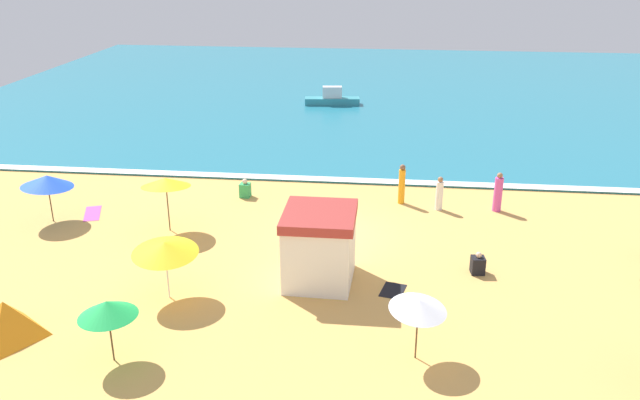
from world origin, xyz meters
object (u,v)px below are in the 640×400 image
Objects in this scene: beach_umbrella_5 at (418,305)px; beachgoer_1 at (402,185)px; beach_umbrella_2 at (165,247)px; beachgoer_0 at (331,220)px; beachgoer_2 at (478,264)px; small_boat_0 at (332,99)px; beachgoer_6 at (245,189)px; beach_umbrella_0 at (47,181)px; beach_umbrella_4 at (166,182)px; beach_umbrella_1 at (107,309)px; lifeguard_cabana at (320,246)px; beach_tent at (6,319)px; beachgoer_3 at (498,193)px; beachgoer_7 at (439,194)px.

beach_umbrella_5 is 1.25× the size of beachgoer_1.
beach_umbrella_2 is 3.11× the size of beachgoer_0.
small_boat_0 is at bearing 106.81° from beachgoer_2.
beachgoer_6 is (0.51, 9.50, -1.49)m from beach_umbrella_2.
beach_umbrella_0 is 1.27× the size of beach_umbrella_5.
beach_umbrella_5 is (9.96, -7.93, -0.37)m from beach_umbrella_4.
beach_umbrella_1 is 0.97× the size of beach_umbrella_4.
beach_umbrella_5 is at bearing -38.53° from beach_umbrella_4.
beach_umbrella_4 is at bearing 151.74° from lifeguard_cabana.
beach_tent reaches higher than beachgoer_2.
beachgoer_2 is at bearing -11.20° from beach_umbrella_4.
beach_umbrella_0 is at bearing -177.26° from beachgoer_0.
lifeguard_cabana is 3.08× the size of beachgoer_6.
beachgoer_6 is at bearing 177.88° from beachgoer_3.
beach_umbrella_4 is at bearing -101.36° from small_boat_0.
beachgoer_3 is 2.58m from beachgoer_7.
beachgoer_0 is 0.22× the size of small_boat_0.
beach_umbrella_2 is 1.54× the size of beachgoer_3.
beach_umbrella_5 is (15.28, -8.31, -0.08)m from beach_umbrella_0.
beachgoer_7 is (1.31, 11.48, -1.02)m from beach_umbrella_5.
beach_umbrella_4 is at bearing -171.90° from beachgoer_0.
beach_umbrella_1 reaches higher than beachgoer_7.
beach_umbrella_1 is 3.66m from beach_umbrella_2.
beach_umbrella_0 is 15.41m from beachgoer_1.
beachgoer_7 is 0.38× the size of small_boat_0.
beach_umbrella_5 reaches higher than beachgoer_2.
small_boat_0 is (-2.06, 26.62, -0.82)m from lifeguard_cabana.
beach_umbrella_0 is 1.31× the size of beach_tent.
beach_umbrella_4 is 2.69× the size of beachgoer_6.
beach_umbrella_0 is 5.34m from beach_umbrella_4.
beach_umbrella_0 is at bearing 140.98° from beach_umbrella_2.
beachgoer_1 is at bearing 91.73° from beach_umbrella_5.
beachgoer_6 is at bearing 60.92° from beach_umbrella_4.
beach_umbrella_2 is 11.05m from beachgoer_2.
beach_umbrella_2 is (-4.91, -1.78, 0.53)m from lifeguard_cabana.
beachgoer_3 is at bearing -5.98° from beachgoer_1.
beach_umbrella_4 reaches higher than beach_umbrella_1.
lifeguard_cabana is 5.45m from beach_umbrella_5.
beach_tent is at bearing -102.50° from small_boat_0.
beach_umbrella_1 is at bearing -122.10° from beachgoer_1.
beach_umbrella_0 is 11.51m from beach_umbrella_1.
beach_umbrella_4 is (-6.69, 3.60, 0.79)m from lifeguard_cabana.
small_boat_0 is at bearing 78.64° from beach_umbrella_4.
small_boat_0 is at bearing 99.78° from beach_umbrella_5.
beach_umbrella_5 is 12.32m from beach_tent.
beach_umbrella_5 reaches higher than beachgoer_6.
beachgoer_2 is 11.98m from beachgoer_6.
small_boat_0 is (4.63, 23.02, -1.61)m from beach_umbrella_4.
small_boat_0 is (6.93, 31.25, -0.09)m from beach_tent.
beachgoer_0 is at bearing -159.03° from beachgoer_3.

